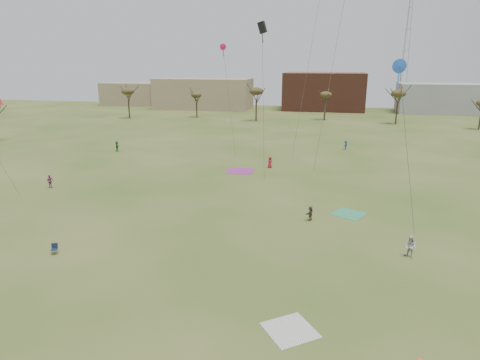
# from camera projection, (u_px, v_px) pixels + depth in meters

# --- Properties ---
(ground) EXTENTS (260.00, 260.00, 0.00)m
(ground) POSITION_uv_depth(u_px,v_px,m) (200.00, 314.00, 26.27)
(ground) COLOR #314D18
(ground) RESTS_ON ground
(spectator_fore_c) EXTENTS (0.93, 1.44, 1.49)m
(spectator_fore_c) POSITION_uv_depth(u_px,v_px,m) (310.00, 213.00, 41.59)
(spectator_fore_c) COLOR #4E4238
(spectator_fore_c) RESTS_ON ground
(spectator_mid_d) EXTENTS (0.61, 1.07, 1.71)m
(spectator_mid_d) POSITION_uv_depth(u_px,v_px,m) (50.00, 181.00, 52.27)
(spectator_mid_d) COLOR #983F87
(spectator_mid_d) RESTS_ON ground
(spectator_mid_e) EXTENTS (1.14, 1.13, 1.86)m
(spectator_mid_e) POSITION_uv_depth(u_px,v_px,m) (410.00, 247.00, 33.61)
(spectator_mid_e) COLOR silver
(spectator_mid_e) RESTS_ON ground
(flyer_far_a) EXTENTS (1.39, 1.65, 1.78)m
(flyer_far_a) POSITION_uv_depth(u_px,v_px,m) (117.00, 146.00, 73.88)
(flyer_far_a) COLOR #226730
(flyer_far_a) RESTS_ON ground
(flyer_far_b) EXTENTS (0.98, 0.96, 1.70)m
(flyer_far_b) POSITION_uv_depth(u_px,v_px,m) (270.00, 162.00, 62.26)
(flyer_far_b) COLOR #A81C2F
(flyer_far_b) RESTS_ON ground
(flyer_far_c) EXTENTS (1.10, 1.26, 1.69)m
(flyer_far_c) POSITION_uv_depth(u_px,v_px,m) (346.00, 145.00, 75.06)
(flyer_far_c) COLOR navy
(flyer_far_c) RESTS_ON ground
(blanket_cream) EXTENTS (3.84, 3.84, 0.03)m
(blanket_cream) POSITION_uv_depth(u_px,v_px,m) (290.00, 330.00, 24.65)
(blanket_cream) COLOR silver
(blanket_cream) RESTS_ON ground
(blanket_plum) EXTENTS (4.05, 4.05, 0.03)m
(blanket_plum) POSITION_uv_depth(u_px,v_px,m) (240.00, 171.00, 60.59)
(blanket_plum) COLOR #9A2F86
(blanket_plum) RESTS_ON ground
(blanket_olive) EXTENTS (3.99, 3.99, 0.03)m
(blanket_olive) POSITION_uv_depth(u_px,v_px,m) (349.00, 214.00, 43.48)
(blanket_olive) COLOR #369467
(blanket_olive) RESTS_ON ground
(camp_chair_left) EXTENTS (0.68, 0.70, 0.87)m
(camp_chair_left) POSITION_uv_depth(u_px,v_px,m) (55.00, 251.00, 34.39)
(camp_chair_left) COLOR #141D37
(camp_chair_left) RESTS_ON ground
(kites_aloft) EXTENTS (63.46, 50.55, 27.75)m
(kites_aloft) POSITION_uv_depth(u_px,v_px,m) (275.00, 21.00, 47.14)
(kites_aloft) COLOR blue
(kites_aloft) RESTS_ON ground
(tree_line) EXTENTS (117.44, 49.32, 8.91)m
(tree_line) POSITION_uv_depth(u_px,v_px,m) (287.00, 98.00, 99.23)
(tree_line) COLOR #3A2B1E
(tree_line) RESTS_ON ground
(building_tan) EXTENTS (32.00, 14.00, 10.00)m
(building_tan) POSITION_uv_depth(u_px,v_px,m) (203.00, 94.00, 140.04)
(building_tan) COLOR #937F60
(building_tan) RESTS_ON ground
(building_brick) EXTENTS (26.00, 16.00, 12.00)m
(building_brick) POSITION_uv_depth(u_px,v_px,m) (324.00, 91.00, 136.34)
(building_brick) COLOR brown
(building_brick) RESTS_ON ground
(building_grey) EXTENTS (24.00, 12.00, 9.00)m
(building_grey) POSITION_uv_depth(u_px,v_px,m) (438.00, 98.00, 127.76)
(building_grey) COLOR gray
(building_grey) RESTS_ON ground
(building_tan_west) EXTENTS (20.00, 12.00, 8.00)m
(building_tan_west) POSITION_uv_depth(u_px,v_px,m) (131.00, 94.00, 152.99)
(building_tan_west) COLOR #937F60
(building_tan_west) RESTS_ON ground
(radio_tower) EXTENTS (1.51, 1.72, 41.00)m
(radio_tower) POSITION_uv_depth(u_px,v_px,m) (406.00, 49.00, 132.31)
(radio_tower) COLOR #9EA3A8
(radio_tower) RESTS_ON ground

